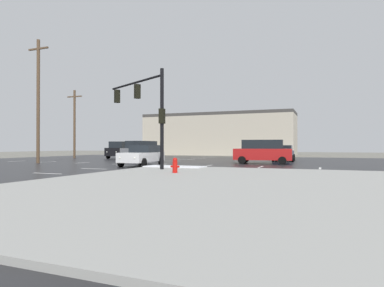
{
  "coord_description": "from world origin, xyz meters",
  "views": [
    {
      "loc": [
        14.21,
        -24.08,
        1.56
      ],
      "look_at": [
        0.84,
        9.6,
        1.79
      ],
      "focal_mm": 31.04,
      "sensor_mm": 36.0,
      "label": 1
    }
  ],
  "objects_px": {
    "sedan_white": "(143,155)",
    "utility_pole_far": "(74,122)",
    "utility_pole_mid": "(38,99)",
    "fire_hydrant": "(175,165)",
    "sedan_navy": "(284,153)",
    "suv_black": "(123,149)",
    "traffic_signal_mast": "(146,104)",
    "suv_grey": "(142,150)",
    "suv_red": "(263,151)"
  },
  "relations": [
    {
      "from": "suv_grey",
      "to": "utility_pole_mid",
      "type": "bearing_deg",
      "value": 151.78
    },
    {
      "from": "sedan_white",
      "to": "suv_grey",
      "type": "distance_m",
      "value": 10.01
    },
    {
      "from": "fire_hydrant",
      "to": "suv_black",
      "type": "height_order",
      "value": "suv_black"
    },
    {
      "from": "suv_grey",
      "to": "sedan_white",
      "type": "bearing_deg",
      "value": -145.04
    },
    {
      "from": "traffic_signal_mast",
      "to": "suv_black",
      "type": "relative_size",
      "value": 1.25
    },
    {
      "from": "suv_black",
      "to": "traffic_signal_mast",
      "type": "bearing_deg",
      "value": 36.46
    },
    {
      "from": "fire_hydrant",
      "to": "sedan_white",
      "type": "bearing_deg",
      "value": 131.47
    },
    {
      "from": "sedan_navy",
      "to": "sedan_white",
      "type": "xyz_separation_m",
      "value": [
        -9.06,
        -12.03,
        0.0
      ]
    },
    {
      "from": "sedan_white",
      "to": "traffic_signal_mast",
      "type": "bearing_deg",
      "value": 29.07
    },
    {
      "from": "fire_hydrant",
      "to": "utility_pole_far",
      "type": "bearing_deg",
      "value": 141.33
    },
    {
      "from": "sedan_navy",
      "to": "suv_black",
      "type": "height_order",
      "value": "suv_black"
    },
    {
      "from": "sedan_navy",
      "to": "utility_pole_mid",
      "type": "height_order",
      "value": "utility_pole_mid"
    },
    {
      "from": "traffic_signal_mast",
      "to": "suv_black",
      "type": "distance_m",
      "value": 20.04
    },
    {
      "from": "suv_red",
      "to": "suv_grey",
      "type": "relative_size",
      "value": 1.0
    },
    {
      "from": "traffic_signal_mast",
      "to": "suv_grey",
      "type": "height_order",
      "value": "traffic_signal_mast"
    },
    {
      "from": "traffic_signal_mast",
      "to": "sedan_white",
      "type": "distance_m",
      "value": 5.16
    },
    {
      "from": "sedan_white",
      "to": "utility_pole_far",
      "type": "height_order",
      "value": "utility_pole_far"
    },
    {
      "from": "sedan_navy",
      "to": "suv_black",
      "type": "relative_size",
      "value": 0.94
    },
    {
      "from": "suv_red",
      "to": "suv_grey",
      "type": "distance_m",
      "value": 13.24
    },
    {
      "from": "traffic_signal_mast",
      "to": "sedan_navy",
      "type": "height_order",
      "value": "traffic_signal_mast"
    },
    {
      "from": "utility_pole_mid",
      "to": "utility_pole_far",
      "type": "xyz_separation_m",
      "value": [
        -5.9,
        11.31,
        -1.18
      ]
    },
    {
      "from": "traffic_signal_mast",
      "to": "fire_hydrant",
      "type": "bearing_deg",
      "value": 167.35
    },
    {
      "from": "sedan_navy",
      "to": "sedan_white",
      "type": "distance_m",
      "value": 15.06
    },
    {
      "from": "suv_black",
      "to": "utility_pole_far",
      "type": "relative_size",
      "value": 0.57
    },
    {
      "from": "suv_red",
      "to": "suv_grey",
      "type": "bearing_deg",
      "value": -13.73
    },
    {
      "from": "suv_grey",
      "to": "suv_black",
      "type": "height_order",
      "value": "same"
    },
    {
      "from": "suv_black",
      "to": "utility_pole_far",
      "type": "xyz_separation_m",
      "value": [
        -6.46,
        -1.07,
        3.4
      ]
    },
    {
      "from": "suv_red",
      "to": "utility_pole_mid",
      "type": "relative_size",
      "value": 0.45
    },
    {
      "from": "fire_hydrant",
      "to": "sedan_navy",
      "type": "distance_m",
      "value": 18.64
    },
    {
      "from": "fire_hydrant",
      "to": "suv_red",
      "type": "bearing_deg",
      "value": 79.34
    },
    {
      "from": "sedan_white",
      "to": "utility_pole_mid",
      "type": "xyz_separation_m",
      "value": [
        -10.55,
        0.02,
        4.81
      ]
    },
    {
      "from": "sedan_white",
      "to": "suv_red",
      "type": "distance_m",
      "value": 10.24
    },
    {
      "from": "utility_pole_mid",
      "to": "suv_grey",
      "type": "bearing_deg",
      "value": 57.74
    },
    {
      "from": "suv_black",
      "to": "utility_pole_mid",
      "type": "distance_m",
      "value": 13.21
    },
    {
      "from": "utility_pole_mid",
      "to": "fire_hydrant",
      "type": "bearing_deg",
      "value": -21.34
    },
    {
      "from": "suv_grey",
      "to": "suv_red",
      "type": "bearing_deg",
      "value": -95.16
    },
    {
      "from": "traffic_signal_mast",
      "to": "suv_grey",
      "type": "bearing_deg",
      "value": -30.16
    },
    {
      "from": "utility_pole_mid",
      "to": "utility_pole_far",
      "type": "bearing_deg",
      "value": 117.55
    },
    {
      "from": "sedan_white",
      "to": "suv_black",
      "type": "bearing_deg",
      "value": -144.78
    },
    {
      "from": "traffic_signal_mast",
      "to": "fire_hydrant",
      "type": "distance_m",
      "value": 5.88
    },
    {
      "from": "fire_hydrant",
      "to": "suv_grey",
      "type": "relative_size",
      "value": 0.16
    },
    {
      "from": "traffic_signal_mast",
      "to": "utility_pole_mid",
      "type": "distance_m",
      "value": 13.14
    },
    {
      "from": "sedan_white",
      "to": "utility_pole_far",
      "type": "bearing_deg",
      "value": -128.2
    },
    {
      "from": "utility_pole_far",
      "to": "sedan_navy",
      "type": "bearing_deg",
      "value": 1.58
    },
    {
      "from": "traffic_signal_mast",
      "to": "sedan_navy",
      "type": "relative_size",
      "value": 1.32
    },
    {
      "from": "utility_pole_mid",
      "to": "traffic_signal_mast",
      "type": "bearing_deg",
      "value": -14.57
    },
    {
      "from": "sedan_navy",
      "to": "utility_pole_far",
      "type": "height_order",
      "value": "utility_pole_far"
    },
    {
      "from": "traffic_signal_mast",
      "to": "sedan_navy",
      "type": "distance_m",
      "value": 17.15
    },
    {
      "from": "sedan_white",
      "to": "utility_pole_mid",
      "type": "height_order",
      "value": "utility_pole_mid"
    },
    {
      "from": "traffic_signal_mast",
      "to": "utility_pole_far",
      "type": "relative_size",
      "value": 0.71
    }
  ]
}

